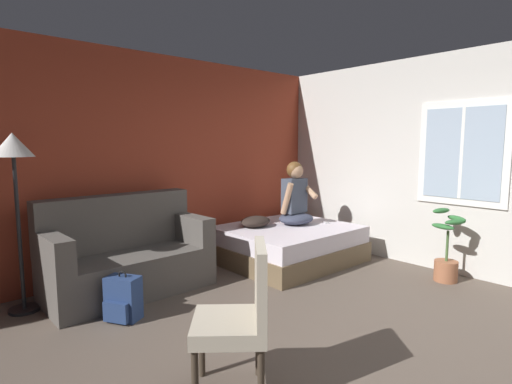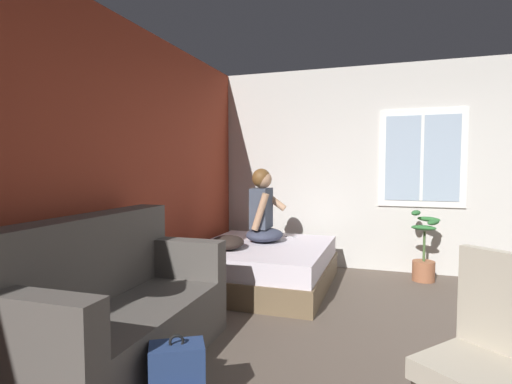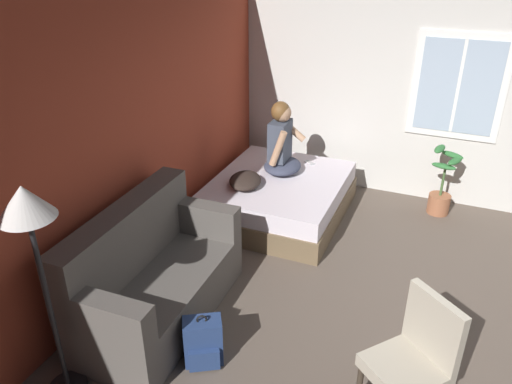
{
  "view_description": "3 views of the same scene",
  "coord_description": "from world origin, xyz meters",
  "px_view_note": "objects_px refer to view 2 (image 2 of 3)",
  "views": [
    {
      "loc": [
        -2.36,
        -1.54,
        1.6
      ],
      "look_at": [
        0.99,
        2.24,
        0.99
      ],
      "focal_mm": 28.0,
      "sensor_mm": 36.0,
      "label": 1
    },
    {
      "loc": [
        -2.84,
        0.79,
        1.38
      ],
      "look_at": [
        0.97,
        2.06,
        1.12
      ],
      "focal_mm": 28.0,
      "sensor_mm": 36.0,
      "label": 2
    },
    {
      "loc": [
        -3.51,
        0.35,
        3.02
      ],
      "look_at": [
        0.48,
        2.03,
        0.81
      ],
      "focal_mm": 35.0,
      "sensor_mm": 36.0,
      "label": 3
    }
  ],
  "objects_px": {
    "potted_plant": "(424,256)",
    "backpack": "(177,382)",
    "side_chair": "(492,354)",
    "throw_pillow": "(228,242)",
    "bed": "(262,265)",
    "cell_phone": "(290,237)",
    "person_seated": "(263,212)",
    "couch": "(115,311)"
  },
  "relations": [
    {
      "from": "potted_plant",
      "to": "throw_pillow",
      "type": "bearing_deg",
      "value": 118.51
    },
    {
      "from": "person_seated",
      "to": "potted_plant",
      "type": "distance_m",
      "value": 2.01
    },
    {
      "from": "bed",
      "to": "potted_plant",
      "type": "relative_size",
      "value": 2.05
    },
    {
      "from": "side_chair",
      "to": "person_seated",
      "type": "distance_m",
      "value": 3.17
    },
    {
      "from": "backpack",
      "to": "cell_phone",
      "type": "height_order",
      "value": "cell_phone"
    },
    {
      "from": "bed",
      "to": "potted_plant",
      "type": "bearing_deg",
      "value": -65.95
    },
    {
      "from": "side_chair",
      "to": "potted_plant",
      "type": "xyz_separation_m",
      "value": [
        3.14,
        0.04,
        -0.23
      ]
    },
    {
      "from": "backpack",
      "to": "throw_pillow",
      "type": "bearing_deg",
      "value": 15.25
    },
    {
      "from": "couch",
      "to": "bed",
      "type": "bearing_deg",
      "value": -10.22
    },
    {
      "from": "side_chair",
      "to": "throw_pillow",
      "type": "bearing_deg",
      "value": 46.64
    },
    {
      "from": "couch",
      "to": "potted_plant",
      "type": "relative_size",
      "value": 2.02
    },
    {
      "from": "bed",
      "to": "side_chair",
      "type": "relative_size",
      "value": 1.78
    },
    {
      "from": "cell_phone",
      "to": "throw_pillow",
      "type": "bearing_deg",
      "value": -177.07
    },
    {
      "from": "cell_phone",
      "to": "couch",
      "type": "bearing_deg",
      "value": -161.09
    },
    {
      "from": "backpack",
      "to": "potted_plant",
      "type": "bearing_deg",
      "value": -24.79
    },
    {
      "from": "side_chair",
      "to": "cell_phone",
      "type": "height_order",
      "value": "side_chair"
    },
    {
      "from": "person_seated",
      "to": "backpack",
      "type": "xyz_separation_m",
      "value": [
        -2.66,
        -0.34,
        -0.64
      ]
    },
    {
      "from": "bed",
      "to": "side_chair",
      "type": "xyz_separation_m",
      "value": [
        -2.34,
        -1.83,
        0.3
      ]
    },
    {
      "from": "backpack",
      "to": "potted_plant",
      "type": "xyz_separation_m",
      "value": [
        3.26,
        -1.5,
        0.11
      ]
    },
    {
      "from": "bed",
      "to": "couch",
      "type": "bearing_deg",
      "value": 169.78
    },
    {
      "from": "side_chair",
      "to": "person_seated",
      "type": "bearing_deg",
      "value": 36.62
    },
    {
      "from": "couch",
      "to": "potted_plant",
      "type": "xyz_separation_m",
      "value": [
        2.92,
        -2.17,
        -0.09
      ]
    },
    {
      "from": "side_chair",
      "to": "throw_pillow",
      "type": "relative_size",
      "value": 2.04
    },
    {
      "from": "bed",
      "to": "person_seated",
      "type": "distance_m",
      "value": 0.63
    },
    {
      "from": "throw_pillow",
      "to": "potted_plant",
      "type": "distance_m",
      "value": 2.38
    },
    {
      "from": "bed",
      "to": "throw_pillow",
      "type": "distance_m",
      "value": 0.54
    },
    {
      "from": "cell_phone",
      "to": "bed",
      "type": "bearing_deg",
      "value": -167.31
    },
    {
      "from": "bed",
      "to": "person_seated",
      "type": "xyz_separation_m",
      "value": [
        0.2,
        0.06,
        0.6
      ]
    },
    {
      "from": "bed",
      "to": "backpack",
      "type": "xyz_separation_m",
      "value": [
        -2.46,
        -0.28,
        -0.04
      ]
    },
    {
      "from": "person_seated",
      "to": "throw_pillow",
      "type": "distance_m",
      "value": 0.65
    },
    {
      "from": "side_chair",
      "to": "couch",
      "type": "bearing_deg",
      "value": 84.4
    },
    {
      "from": "person_seated",
      "to": "side_chair",
      "type": "bearing_deg",
      "value": -143.38
    },
    {
      "from": "throw_pillow",
      "to": "side_chair",
      "type": "bearing_deg",
      "value": -133.36
    },
    {
      "from": "side_chair",
      "to": "potted_plant",
      "type": "bearing_deg",
      "value": 0.72
    },
    {
      "from": "backpack",
      "to": "cell_phone",
      "type": "bearing_deg",
      "value": 1.76
    },
    {
      "from": "potted_plant",
      "to": "backpack",
      "type": "bearing_deg",
      "value": 155.21
    },
    {
      "from": "bed",
      "to": "potted_plant",
      "type": "distance_m",
      "value": 1.96
    },
    {
      "from": "couch",
      "to": "throw_pillow",
      "type": "height_order",
      "value": "couch"
    },
    {
      "from": "bed",
      "to": "cell_phone",
      "type": "height_order",
      "value": "cell_phone"
    },
    {
      "from": "bed",
      "to": "cell_phone",
      "type": "relative_size",
      "value": 12.12
    },
    {
      "from": "side_chair",
      "to": "backpack",
      "type": "height_order",
      "value": "side_chair"
    },
    {
      "from": "couch",
      "to": "potted_plant",
      "type": "height_order",
      "value": "couch"
    }
  ]
}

